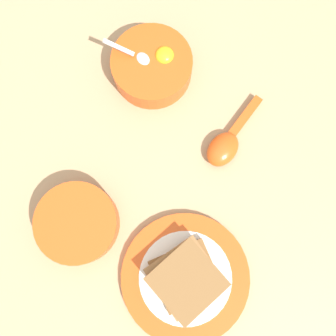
{
  "coord_description": "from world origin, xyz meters",
  "views": [
    {
      "loc": [
        -0.05,
        0.02,
        0.66
      ],
      "look_at": [
        0.04,
        -0.06,
        0.02
      ],
      "focal_mm": 42.0,
      "sensor_mm": 36.0,
      "label": 1
    }
  ],
  "objects_px": {
    "toast_plate": "(185,278)",
    "congee_bowl": "(77,223)",
    "soup_spoon": "(225,143)",
    "toast_sandwich": "(186,278)",
    "egg_bowl": "(152,66)"
  },
  "relations": [
    {
      "from": "toast_plate",
      "to": "congee_bowl",
      "type": "height_order",
      "value": "congee_bowl"
    },
    {
      "from": "egg_bowl",
      "to": "toast_plate",
      "type": "xyz_separation_m",
      "value": [
        -0.31,
        0.19,
        -0.02
      ]
    },
    {
      "from": "toast_sandwich",
      "to": "soup_spoon",
      "type": "bearing_deg",
      "value": -58.45
    },
    {
      "from": "egg_bowl",
      "to": "soup_spoon",
      "type": "height_order",
      "value": "egg_bowl"
    },
    {
      "from": "toast_plate",
      "to": "congee_bowl",
      "type": "xyz_separation_m",
      "value": [
        0.18,
        0.08,
        0.02
      ]
    },
    {
      "from": "soup_spoon",
      "to": "congee_bowl",
      "type": "bearing_deg",
      "value": 78.25
    },
    {
      "from": "soup_spoon",
      "to": "congee_bowl",
      "type": "relative_size",
      "value": 1.14
    },
    {
      "from": "toast_plate",
      "to": "congee_bowl",
      "type": "distance_m",
      "value": 0.2
    },
    {
      "from": "toast_plate",
      "to": "soup_spoon",
      "type": "xyz_separation_m",
      "value": [
        0.12,
        -0.2,
        0.01
      ]
    },
    {
      "from": "toast_sandwich",
      "to": "egg_bowl",
      "type": "bearing_deg",
      "value": -31.97
    },
    {
      "from": "toast_sandwich",
      "to": "congee_bowl",
      "type": "xyz_separation_m",
      "value": [
        0.18,
        0.08,
        -0.01
      ]
    },
    {
      "from": "toast_sandwich",
      "to": "congee_bowl",
      "type": "height_order",
      "value": "toast_sandwich"
    },
    {
      "from": "toast_plate",
      "to": "soup_spoon",
      "type": "height_order",
      "value": "soup_spoon"
    },
    {
      "from": "soup_spoon",
      "to": "congee_bowl",
      "type": "xyz_separation_m",
      "value": [
        0.06,
        0.27,
        0.01
      ]
    },
    {
      "from": "soup_spoon",
      "to": "congee_bowl",
      "type": "height_order",
      "value": "congee_bowl"
    }
  ]
}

